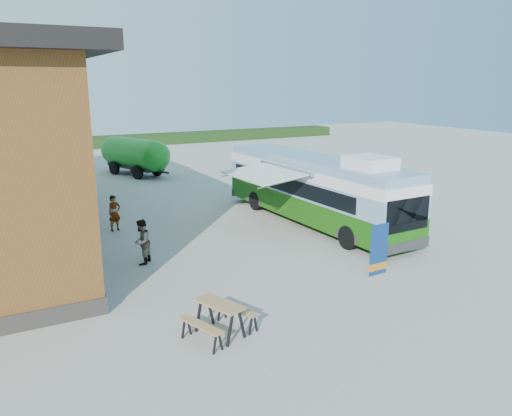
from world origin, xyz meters
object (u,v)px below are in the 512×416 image
person_a (114,213)px  person_b (142,242)px  slurry_tanker (135,154)px  bus (314,187)px  banner (379,254)px  picnic_table (220,311)px

person_a → person_b: size_ratio=0.97×
person_a → slurry_tanker: bearing=53.6°
bus → banner: (-1.74, -6.31, -0.95)m
slurry_tanker → person_b: bearing=-124.5°
bus → person_a: 8.85m
bus → slurry_tanker: bearing=101.9°
person_b → person_a: bearing=-141.6°
bus → banner: 6.61m
slurry_tanker → banner: bearing=-104.6°
bus → picnic_table: bearing=-138.8°
bus → person_b: bus is taller
picnic_table → bus: bearing=23.3°
banner → person_b: 8.15m
slurry_tanker → person_a: bearing=-128.9°
bus → slurry_tanker: (-3.93, 15.91, -0.19)m
bus → person_a: (-8.27, 3.03, -0.89)m
picnic_table → person_a: (-0.20, 10.60, 0.13)m
banner → slurry_tanker: slurry_tanker is taller
person_b → slurry_tanker: bearing=-154.6°
banner → slurry_tanker: (-2.20, 22.21, 0.75)m
bus → person_b: bearing=-171.4°
picnic_table → person_b: bearing=73.0°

